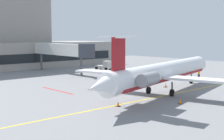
# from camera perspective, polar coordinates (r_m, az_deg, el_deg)

# --- Properties ---
(ground) EXTENTS (120.00, 120.00, 0.11)m
(ground) POSITION_cam_1_polar(r_m,az_deg,el_deg) (38.87, 5.41, -5.57)
(ground) COLOR slate
(jet_bridge_west) EXTENTS (2.40, 19.32, 6.23)m
(jet_bridge_west) POSITION_cam_1_polar(r_m,az_deg,el_deg) (66.24, -8.72, 3.57)
(jet_bridge_west) COLOR silver
(jet_bridge_west) RESTS_ON ground
(regional_jet) EXTENTS (32.66, 25.53, 7.78)m
(regional_jet) POSITION_cam_1_polar(r_m,az_deg,el_deg) (43.30, 9.06, -0.45)
(regional_jet) COLOR white
(regional_jet) RESTS_ON ground
(baggage_tug) EXTENTS (3.21, 3.42, 2.34)m
(baggage_tug) POSITION_cam_1_polar(r_m,az_deg,el_deg) (58.79, 2.02, -0.43)
(baggage_tug) COLOR #E5B20C
(baggage_tug) RESTS_ON ground
(pushback_tractor) EXTENTS (2.94, 3.99, 2.07)m
(pushback_tractor) POSITION_cam_1_polar(r_m,az_deg,el_deg) (72.20, -1.30, 0.76)
(pushback_tractor) COLOR silver
(pushback_tractor) RESTS_ON ground
(marshaller) EXTENTS (0.72, 0.56, 1.97)m
(marshaller) POSITION_cam_1_polar(r_m,az_deg,el_deg) (59.03, 15.21, -0.65)
(marshaller) COLOR #191E33
(marshaller) RESTS_ON ground
(safety_cone_alpha) EXTENTS (0.47, 0.47, 0.55)m
(safety_cone_alpha) POSITION_cam_1_polar(r_m,az_deg,el_deg) (37.80, 12.10, -5.56)
(safety_cone_alpha) COLOR orange
(safety_cone_alpha) RESTS_ON ground
(safety_cone_bravo) EXTENTS (0.47, 0.47, 0.55)m
(safety_cone_bravo) POSITION_cam_1_polar(r_m,az_deg,el_deg) (35.71, 1.09, -6.12)
(safety_cone_bravo) COLOR orange
(safety_cone_bravo) RESTS_ON ground
(safety_cone_charlie) EXTENTS (0.47, 0.47, 0.55)m
(safety_cone_charlie) POSITION_cam_1_polar(r_m,az_deg,el_deg) (49.31, 9.52, -2.74)
(safety_cone_charlie) COLOR orange
(safety_cone_charlie) RESTS_ON ground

